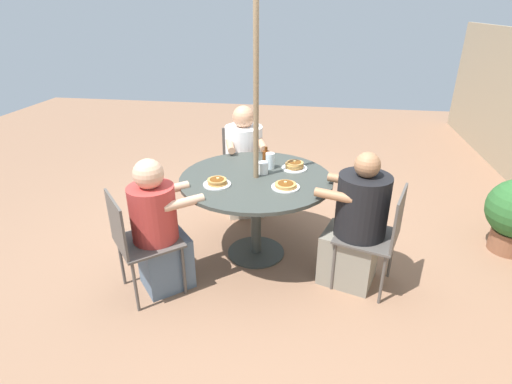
% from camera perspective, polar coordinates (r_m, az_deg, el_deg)
% --- Properties ---
extents(ground_plane, '(12.00, 12.00, 0.00)m').
position_cam_1_polar(ground_plane, '(3.74, 0.00, -8.63)').
color(ground_plane, '#8C664C').
extents(patio_table, '(1.30, 1.30, 0.76)m').
position_cam_1_polar(patio_table, '(3.42, 0.00, 0.54)').
color(patio_table, '#383D38').
rests_on(patio_table, ground).
extents(umbrella_pole, '(0.04, 0.04, 2.35)m').
position_cam_1_polar(umbrella_pole, '(3.24, 0.00, 8.91)').
color(umbrella_pole, '#846B4C').
rests_on(umbrella_pole, ground).
extents(patio_chair_north, '(0.63, 0.63, 0.86)m').
position_cam_1_polar(patio_chair_north, '(3.13, -16.67, -6.34)').
color(patio_chair_north, '#514C47').
rests_on(patio_chair_north, ground).
extents(diner_north, '(0.57, 0.58, 1.10)m').
position_cam_1_polar(diner_north, '(3.17, -13.68, -5.53)').
color(diner_north, slate).
rests_on(diner_north, ground).
extents(patio_chair_east, '(0.56, 0.56, 0.86)m').
position_cam_1_polar(patio_chair_east, '(3.21, 17.09, -5.54)').
color(patio_chair_east, '#514C47').
rests_on(patio_chair_east, ground).
extents(diner_east, '(0.51, 0.57, 1.12)m').
position_cam_1_polar(diner_east, '(3.23, 14.07, -4.88)').
color(diner_east, gray).
rests_on(diner_east, ground).
extents(patio_chair_south, '(0.55, 0.55, 0.86)m').
position_cam_1_polar(patio_chair_south, '(4.44, -1.92, 4.32)').
color(patio_chair_south, '#514C47').
rests_on(patio_chair_south, ground).
extents(diner_south, '(0.60, 0.51, 1.16)m').
position_cam_1_polar(diner_south, '(4.28, -1.66, 3.76)').
color(diner_south, beige).
rests_on(diner_south, ground).
extents(pancake_plate_a, '(0.23, 0.23, 0.06)m').
position_cam_1_polar(pancake_plate_a, '(3.24, -5.58, 1.37)').
color(pancake_plate_a, white).
rests_on(pancake_plate_a, patio_table).
extents(pancake_plate_b, '(0.23, 0.23, 0.08)m').
position_cam_1_polar(pancake_plate_b, '(3.56, 5.51, 3.74)').
color(pancake_plate_b, white).
rests_on(pancake_plate_b, patio_table).
extents(pancake_plate_c, '(0.23, 0.23, 0.05)m').
position_cam_1_polar(pancake_plate_c, '(3.18, 4.26, 0.90)').
color(pancake_plate_c, white).
rests_on(pancake_plate_c, patio_table).
extents(syrup_bottle, '(0.09, 0.07, 0.14)m').
position_cam_1_polar(syrup_bottle, '(3.72, 1.43, 5.21)').
color(syrup_bottle, '#602D0F').
rests_on(syrup_bottle, patio_table).
extents(coffee_cup, '(0.09, 0.09, 0.10)m').
position_cam_1_polar(coffee_cup, '(3.43, 1.03, 3.46)').
color(coffee_cup, white).
rests_on(coffee_cup, patio_table).
extents(drinking_glass_a, '(0.08, 0.08, 0.14)m').
position_cam_1_polar(drinking_glass_a, '(3.55, 2.03, 4.48)').
color(drinking_glass_a, silver).
rests_on(drinking_glass_a, patio_table).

